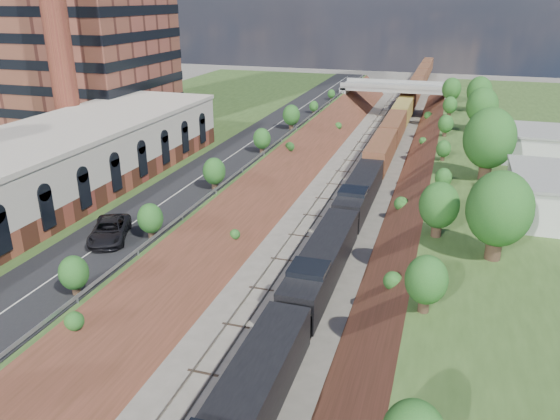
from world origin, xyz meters
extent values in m
cube|color=#355221|center=(-33.00, 60.00, 2.50)|extent=(44.00, 180.00, 5.00)
cube|color=brown|center=(-11.00, 60.00, 0.00)|extent=(10.00, 180.00, 10.00)
cube|color=brown|center=(11.00, 60.00, 0.00)|extent=(10.00, 180.00, 10.00)
cube|color=gray|center=(-2.60, 60.00, 0.09)|extent=(1.58, 180.00, 0.18)
cube|color=gray|center=(2.60, 60.00, 0.09)|extent=(1.58, 180.00, 0.18)
cube|color=black|center=(-15.50, 60.00, 5.05)|extent=(8.00, 180.00, 0.10)
cube|color=#99999E|center=(-11.40, 60.00, 5.55)|extent=(0.06, 171.00, 0.30)
cube|color=brown|center=(-28.00, 38.00, 6.10)|extent=(14.00, 62.00, 2.20)
cube|color=#BCB0A1|center=(-28.00, 38.00, 9.35)|extent=(14.00, 62.00, 4.30)
cube|color=#BCB0A1|center=(-28.00, 38.00, 11.75)|extent=(14.30, 62.30, 0.50)
cube|color=gray|center=(-11.50, 122.00, 3.10)|extent=(1.50, 8.00, 6.20)
cube|color=gray|center=(11.50, 122.00, 3.10)|extent=(1.50, 8.00, 6.20)
cube|color=gray|center=(0.00, 122.00, 6.20)|extent=(24.00, 8.00, 1.00)
cube|color=gray|center=(0.00, 118.00, 7.00)|extent=(24.00, 0.30, 0.80)
cube|color=gray|center=(0.00, 126.00, 7.00)|extent=(24.00, 0.30, 0.80)
cube|color=silver|center=(23.50, 52.00, 7.00)|extent=(9.00, 12.00, 4.00)
cube|color=silver|center=(23.00, 74.00, 6.80)|extent=(8.00, 10.00, 3.60)
cylinder|color=#473323|center=(17.00, 40.00, 6.31)|extent=(1.30, 1.30, 2.62)
ellipsoid|color=#225C20|center=(17.00, 40.00, 9.46)|extent=(5.25, 5.25, 6.30)
cylinder|color=#473323|center=(-11.80, 20.00, 5.61)|extent=(0.66, 0.66, 1.22)
ellipsoid|color=#225C20|center=(-11.80, 20.00, 7.08)|extent=(2.45, 2.45, 2.94)
cube|color=black|center=(2.60, 19.82, 2.50)|extent=(3.21, 19.25, 3.19)
cube|color=black|center=(2.60, 40.07, 2.50)|extent=(3.21, 19.25, 3.19)
cube|color=black|center=(2.60, 60.32, 2.50)|extent=(3.21, 19.25, 3.19)
cube|color=brown|center=(2.60, 139.11, 2.82)|extent=(3.21, 136.33, 3.85)
imported|color=black|center=(-15.38, 33.58, 6.00)|extent=(5.31, 7.14, 1.80)
camera|label=1|loc=(12.45, -4.18, 25.34)|focal=35.00mm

